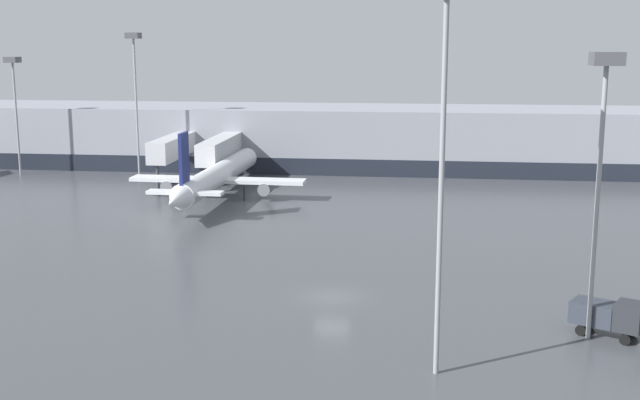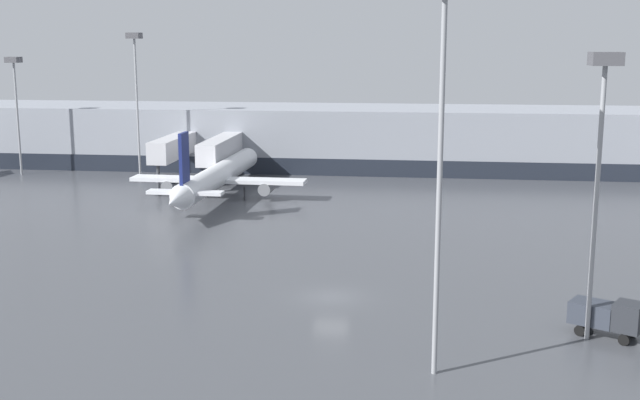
# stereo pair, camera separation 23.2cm
# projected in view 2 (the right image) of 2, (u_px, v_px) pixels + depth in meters

# --- Properties ---
(ground_plane) EXTENTS (320.00, 320.00, 0.00)m
(ground_plane) POSITION_uv_depth(u_px,v_px,m) (331.00, 297.00, 59.13)
(ground_plane) COLOR #424449
(terminal_building) EXTENTS (160.00, 31.17, 9.00)m
(terminal_building) POSITION_uv_depth(u_px,v_px,m) (377.00, 138.00, 118.42)
(terminal_building) COLOR gray
(terminal_building) RESTS_ON ground_plane
(parked_jet_1) EXTENTS (21.21, 35.83, 9.34)m
(parked_jet_1) POSITION_uv_depth(u_px,v_px,m) (218.00, 176.00, 95.60)
(parked_jet_1) COLOR silver
(parked_jet_1) RESTS_ON ground_plane
(service_truck_0) EXTENTS (4.76, 3.80, 2.48)m
(service_truck_0) POSITION_uv_depth(u_px,v_px,m) (608.00, 315.00, 50.94)
(service_truck_0) COLOR #2D333D
(service_truck_0) RESTS_ON ground_plane
(apron_light_mast_0) EXTENTS (1.80, 1.80, 19.70)m
(apron_light_mast_0) POSITION_uv_depth(u_px,v_px,m) (135.00, 65.00, 108.72)
(apron_light_mast_0) COLOR gray
(apron_light_mast_0) RESTS_ON ground_plane
(apron_light_mast_1) EXTENTS (1.80, 1.80, 17.92)m
(apron_light_mast_1) POSITION_uv_depth(u_px,v_px,m) (602.00, 115.00, 48.14)
(apron_light_mast_1) COLOR gray
(apron_light_mast_1) RESTS_ON ground_plane
(apron_light_mast_2) EXTENTS (1.80, 1.80, 16.44)m
(apron_light_mast_2) POSITION_uv_depth(u_px,v_px,m) (15.00, 81.00, 111.24)
(apron_light_mast_2) COLOR gray
(apron_light_mast_2) RESTS_ON ground_plane
(apron_light_mast_3) EXTENTS (1.80, 1.80, 22.01)m
(apron_light_mast_3) POSITION_uv_depth(u_px,v_px,m) (443.00, 72.00, 42.26)
(apron_light_mast_3) COLOR gray
(apron_light_mast_3) RESTS_ON ground_plane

